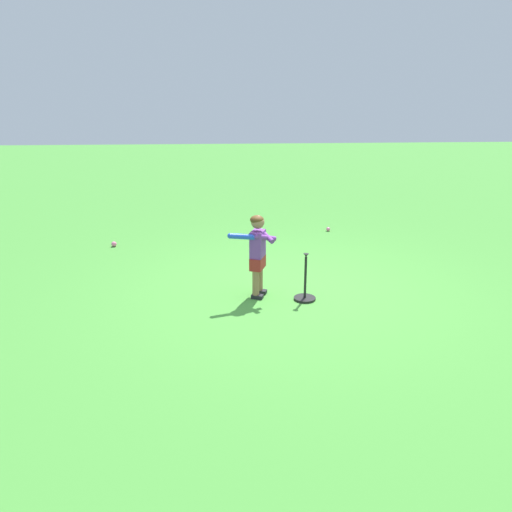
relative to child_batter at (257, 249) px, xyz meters
name	(u,v)px	position (x,y,z in m)	size (l,w,h in m)	color
ground_plane	(294,288)	(0.52, 0.23, -0.65)	(40.00, 40.00, 0.00)	#479338
child_batter	(257,249)	(0.00, 0.00, 0.00)	(0.62, 0.35, 1.08)	#232328
play_ball_midfield	(328,229)	(1.59, 3.11, -0.61)	(0.08, 0.08, 0.08)	pink
play_ball_behind_batter	(114,244)	(-2.31, 2.37, -0.61)	(0.09, 0.09, 0.09)	pink
batting_tee	(305,292)	(0.60, -0.16, -0.55)	(0.28, 0.28, 0.62)	black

